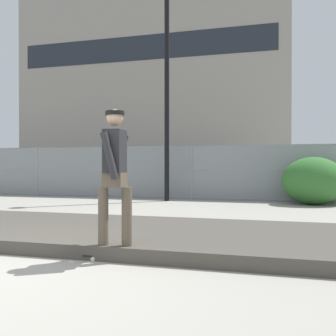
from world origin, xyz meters
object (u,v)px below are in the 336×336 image
(parked_car_near, at_px, (86,172))
(shrub_left, at_px, (313,181))
(skateboard, at_px, (115,256))
(street_lamp, at_px, (167,57))
(skater, at_px, (115,171))
(parked_car_mid, at_px, (213,173))

(parked_car_near, height_order, shrub_left, parked_car_near)
(skateboard, relative_size, parked_car_near, 0.18)
(street_lamp, height_order, parked_car_near, street_lamp)
(skateboard, distance_m, skater, 1.07)
(parked_car_near, relative_size, shrub_left, 2.42)
(skater, bearing_deg, parked_car_mid, 93.81)
(shrub_left, bearing_deg, skateboard, -109.84)
(shrub_left, bearing_deg, skater, -109.84)
(street_lamp, bearing_deg, shrub_left, 0.62)
(skateboard, bearing_deg, skater, 0.00)
(parked_car_mid, bearing_deg, shrub_left, -47.79)
(skateboard, relative_size, street_lamp, 0.11)
(skater, xyz_separation_m, shrub_left, (2.91, 8.06, -0.41))
(skateboard, xyz_separation_m, shrub_left, (2.91, 8.06, 0.66))
(parked_car_near, xyz_separation_m, shrub_left, (9.67, -4.12, -0.12))
(skateboard, height_order, skater, skater)
(street_lamp, bearing_deg, parked_car_near, 140.78)
(skateboard, bearing_deg, parked_car_near, 119.03)
(shrub_left, bearing_deg, parked_car_near, 156.91)
(skateboard, relative_size, shrub_left, 0.44)
(street_lamp, relative_size, parked_car_near, 1.73)
(skateboard, distance_m, shrub_left, 8.59)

